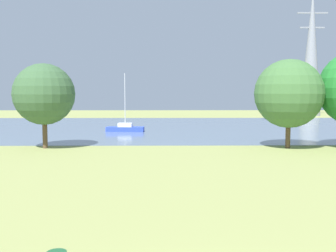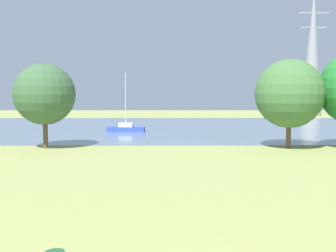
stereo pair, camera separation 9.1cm
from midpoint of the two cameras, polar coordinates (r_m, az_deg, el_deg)
name	(u,v)px [view 2 (the right image)]	position (r m, az deg, el deg)	size (l,w,h in m)	color
ground_plane	(183,160)	(31.02, 2.24, -4.75)	(160.00, 160.00, 0.00)	#8C9351
water_surface	(174,127)	(58.79, 0.95, -0.15)	(140.00, 40.00, 0.02)	slate
sailboat_blue	(126,128)	(52.56, -5.88, -0.28)	(4.90, 1.85, 7.44)	blue
tree_west_far	(44,94)	(38.51, -16.88, 4.28)	(5.57, 5.57, 7.71)	brown
tree_east_near	(289,94)	(38.43, 16.74, 4.36)	(6.23, 6.23, 8.10)	brown
electricity_pylon	(312,52)	(91.66, 19.64, 9.77)	(6.40, 4.40, 26.79)	gray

